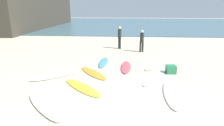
{
  "coord_description": "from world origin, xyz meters",
  "views": [
    {
      "loc": [
        -0.03,
        -5.54,
        3.2
      ],
      "look_at": [
        -0.76,
        4.33,
        0.3
      ],
      "focal_mm": 30.2,
      "sensor_mm": 36.0,
      "label": 1
    }
  ],
  "objects_px": {
    "beachgoer_near": "(142,40)",
    "beachgoer_mid": "(120,36)",
    "surfboard_5": "(103,62)",
    "surfboard_7": "(126,67)",
    "surfboard_0": "(44,106)",
    "surfboard_3": "(154,78)",
    "surfboard_1": "(93,73)",
    "surfboard_6": "(82,87)",
    "surfboard_2": "(56,76)",
    "beach_cooler": "(171,69)",
    "surfboard_8": "(171,94)",
    "surfboard_4": "(156,66)"
  },
  "relations": [
    {
      "from": "beachgoer_near",
      "to": "beachgoer_mid",
      "type": "xyz_separation_m",
      "value": [
        -1.7,
        1.11,
        0.1
      ]
    },
    {
      "from": "surfboard_5",
      "to": "surfboard_7",
      "type": "xyz_separation_m",
      "value": [
        1.36,
        -0.86,
        0.01
      ]
    },
    {
      "from": "surfboard_0",
      "to": "surfboard_7",
      "type": "distance_m",
      "value": 5.32
    },
    {
      "from": "surfboard_3",
      "to": "beachgoer_near",
      "type": "distance_m",
      "value": 5.67
    },
    {
      "from": "surfboard_1",
      "to": "beachgoer_near",
      "type": "xyz_separation_m",
      "value": [
        2.81,
        5.14,
        0.88
      ]
    },
    {
      "from": "surfboard_3",
      "to": "surfboard_7",
      "type": "xyz_separation_m",
      "value": [
        -1.34,
        1.57,
        0.01
      ]
    },
    {
      "from": "surfboard_7",
      "to": "beachgoer_near",
      "type": "bearing_deg",
      "value": 75.31
    },
    {
      "from": "surfboard_0",
      "to": "beachgoer_near",
      "type": "bearing_deg",
      "value": -158.55
    },
    {
      "from": "surfboard_0",
      "to": "surfboard_1",
      "type": "relative_size",
      "value": 1.06
    },
    {
      "from": "surfboard_0",
      "to": "surfboard_5",
      "type": "distance_m",
      "value": 5.6
    },
    {
      "from": "surfboard_6",
      "to": "beachgoer_mid",
      "type": "relative_size",
      "value": 1.35
    },
    {
      "from": "surfboard_2",
      "to": "surfboard_6",
      "type": "height_order",
      "value": "surfboard_2"
    },
    {
      "from": "surfboard_2",
      "to": "beach_cooler",
      "type": "relative_size",
      "value": 5.0
    },
    {
      "from": "surfboard_5",
      "to": "surfboard_1",
      "type": "bearing_deg",
      "value": 81.85
    },
    {
      "from": "surfboard_0",
      "to": "surfboard_3",
      "type": "bearing_deg",
      "value": 172.15
    },
    {
      "from": "surfboard_0",
      "to": "surfboard_6",
      "type": "xyz_separation_m",
      "value": [
        0.93,
        1.63,
        -0.01
      ]
    },
    {
      "from": "beachgoer_near",
      "to": "surfboard_8",
      "type": "bearing_deg",
      "value": -113.67
    },
    {
      "from": "surfboard_6",
      "to": "surfboard_0",
      "type": "bearing_deg",
      "value": 14.85
    },
    {
      "from": "surfboard_4",
      "to": "beachgoer_mid",
      "type": "xyz_separation_m",
      "value": [
        -2.25,
        4.8,
        0.97
      ]
    },
    {
      "from": "surfboard_4",
      "to": "beach_cooler",
      "type": "distance_m",
      "value": 1.26
    },
    {
      "from": "surfboard_5",
      "to": "beachgoer_mid",
      "type": "height_order",
      "value": "beachgoer_mid"
    },
    {
      "from": "surfboard_8",
      "to": "surfboard_0",
      "type": "bearing_deg",
      "value": -158.53
    },
    {
      "from": "surfboard_5",
      "to": "beach_cooler",
      "type": "distance_m",
      "value": 4.0
    },
    {
      "from": "surfboard_5",
      "to": "beach_cooler",
      "type": "relative_size",
      "value": 4.88
    },
    {
      "from": "surfboard_0",
      "to": "surfboard_3",
      "type": "xyz_separation_m",
      "value": [
        4.08,
        3.0,
        -0.01
      ]
    },
    {
      "from": "surfboard_5",
      "to": "beachgoer_near",
      "type": "distance_m",
      "value": 4.14
    },
    {
      "from": "surfboard_0",
      "to": "beach_cooler",
      "type": "height_order",
      "value": "beach_cooler"
    },
    {
      "from": "surfboard_5",
      "to": "beachgoer_mid",
      "type": "relative_size",
      "value": 1.28
    },
    {
      "from": "surfboard_7",
      "to": "surfboard_8",
      "type": "bearing_deg",
      "value": -60.64
    },
    {
      "from": "surfboard_3",
      "to": "beach_cooler",
      "type": "relative_size",
      "value": 5.23
    },
    {
      "from": "surfboard_2",
      "to": "surfboard_5",
      "type": "bearing_deg",
      "value": -77.17
    },
    {
      "from": "surfboard_2",
      "to": "surfboard_8",
      "type": "height_order",
      "value": "surfboard_2"
    },
    {
      "from": "surfboard_2",
      "to": "beachgoer_mid",
      "type": "relative_size",
      "value": 1.31
    },
    {
      "from": "surfboard_0",
      "to": "beach_cooler",
      "type": "relative_size",
      "value": 5.25
    },
    {
      "from": "surfboard_1",
      "to": "surfboard_0",
      "type": "bearing_deg",
      "value": 34.73
    },
    {
      "from": "surfboard_1",
      "to": "surfboard_2",
      "type": "bearing_deg",
      "value": -19.73
    },
    {
      "from": "surfboard_0",
      "to": "surfboard_1",
      "type": "height_order",
      "value": "surfboard_0"
    },
    {
      "from": "surfboard_7",
      "to": "beachgoer_mid",
      "type": "relative_size",
      "value": 1.3
    },
    {
      "from": "surfboard_4",
      "to": "surfboard_6",
      "type": "bearing_deg",
      "value": -99.54
    },
    {
      "from": "surfboard_8",
      "to": "beachgoer_mid",
      "type": "relative_size",
      "value": 1.45
    },
    {
      "from": "surfboard_2",
      "to": "beachgoer_mid",
      "type": "height_order",
      "value": "beachgoer_mid"
    },
    {
      "from": "surfboard_4",
      "to": "beach_cooler",
      "type": "height_order",
      "value": "beach_cooler"
    },
    {
      "from": "surfboard_2",
      "to": "beach_cooler",
      "type": "xyz_separation_m",
      "value": [
        5.68,
        0.92,
        0.16
      ]
    },
    {
      "from": "surfboard_2",
      "to": "surfboard_5",
      "type": "relative_size",
      "value": 1.03
    },
    {
      "from": "beach_cooler",
      "to": "surfboard_7",
      "type": "bearing_deg",
      "value": 161.31
    },
    {
      "from": "surfboard_3",
      "to": "surfboard_7",
      "type": "distance_m",
      "value": 2.06
    },
    {
      "from": "surfboard_4",
      "to": "surfboard_7",
      "type": "distance_m",
      "value": 1.74
    },
    {
      "from": "surfboard_4",
      "to": "surfboard_2",
      "type": "bearing_deg",
      "value": -120.86
    },
    {
      "from": "surfboard_3",
      "to": "beachgoer_near",
      "type": "height_order",
      "value": "beachgoer_near"
    },
    {
      "from": "surfboard_7",
      "to": "beachgoer_mid",
      "type": "xyz_separation_m",
      "value": [
        -0.54,
        5.13,
        0.97
      ]
    }
  ]
}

